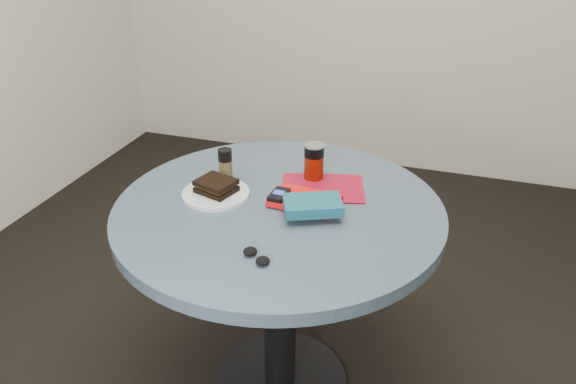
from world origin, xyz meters
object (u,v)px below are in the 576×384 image
(pepper_grinder, at_px, (225,164))
(headphones, at_px, (256,256))
(mp3_player, at_px, (279,194))
(table, at_px, (279,250))
(plate, at_px, (216,194))
(sandwich, at_px, (216,186))
(novel, at_px, (313,205))
(soda_can, at_px, (314,162))
(magazine, at_px, (323,188))
(red_book, at_px, (305,200))

(pepper_grinder, height_order, headphones, pepper_grinder)
(mp3_player, bearing_deg, table, -74.37)
(table, height_order, plate, plate)
(sandwich, height_order, novel, same)
(table, bearing_deg, plate, -178.45)
(soda_can, distance_m, novel, 0.25)
(soda_can, height_order, magazine, soda_can)
(plate, relative_size, soda_can, 1.71)
(magazine, bearing_deg, table, -139.85)
(headphones, bearing_deg, plate, 130.82)
(pepper_grinder, distance_m, novel, 0.37)
(pepper_grinder, xyz_separation_m, magazine, (0.32, 0.03, -0.05))
(pepper_grinder, relative_size, headphones, 1.08)
(table, bearing_deg, red_book, 22.75)
(sandwich, distance_m, headphones, 0.38)
(sandwich, height_order, soda_can, soda_can)
(table, distance_m, plate, 0.27)
(headphones, bearing_deg, magazine, 82.07)
(sandwich, xyz_separation_m, pepper_grinder, (-0.02, 0.11, 0.02))
(soda_can, bearing_deg, headphones, -91.53)
(soda_can, distance_m, red_book, 0.18)
(table, xyz_separation_m, sandwich, (-0.20, -0.00, 0.20))
(table, xyz_separation_m, plate, (-0.20, -0.01, 0.17))
(magazine, bearing_deg, novel, -100.07)
(red_book, bearing_deg, table, -152.33)
(table, bearing_deg, novel, -15.73)
(plate, distance_m, headphones, 0.37)
(table, height_order, pepper_grinder, pepper_grinder)
(red_book, height_order, headphones, same)
(red_book, bearing_deg, headphones, -91.32)
(mp3_player, distance_m, headphones, 0.31)
(sandwich, xyz_separation_m, headphones, (0.24, -0.29, -0.02))
(plate, height_order, magazine, plate)
(table, distance_m, headphones, 0.34)
(table, height_order, soda_can, soda_can)
(red_book, height_order, novel, novel)
(table, relative_size, headphones, 10.25)
(sandwich, bearing_deg, mp3_player, 4.48)
(novel, bearing_deg, headphones, -130.94)
(soda_can, height_order, pepper_grinder, soda_can)
(plate, bearing_deg, red_book, 7.44)
(plate, distance_m, novel, 0.32)
(sandwich, xyz_separation_m, soda_can, (0.26, 0.21, 0.03))
(table, distance_m, novel, 0.23)
(soda_can, xyz_separation_m, magazine, (0.05, -0.06, -0.06))
(sandwich, bearing_deg, plate, -94.03)
(red_book, height_order, mp3_player, mp3_player)
(magazine, height_order, mp3_player, mp3_player)
(red_book, bearing_deg, soda_can, 102.01)
(sandwich, distance_m, pepper_grinder, 0.12)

